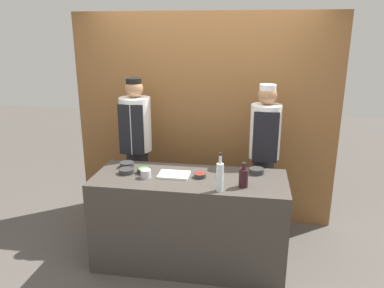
{
  "coord_description": "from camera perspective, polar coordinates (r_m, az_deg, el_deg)",
  "views": [
    {
      "loc": [
        0.54,
        -3.19,
        2.2
      ],
      "look_at": [
        0.0,
        0.14,
        1.17
      ],
      "focal_mm": 35.0,
      "sensor_mm": 36.0,
      "label": 1
    }
  ],
  "objects": [
    {
      "name": "chef_right",
      "position": [
        3.97,
        10.88,
        -2.02
      ],
      "size": [
        0.31,
        0.31,
        1.69
      ],
      "color": "#28282D",
      "rests_on": "ground_plane"
    },
    {
      "name": "bottle_wine",
      "position": [
        3.28,
        7.85,
        -5.08
      ],
      "size": [
        0.08,
        0.08,
        0.22
      ],
      "color": "black",
      "rests_on": "counter"
    },
    {
      "name": "sauce_bowl_brown",
      "position": [
        3.62,
        -10.0,
        -4.08
      ],
      "size": [
        0.14,
        0.14,
        0.04
      ],
      "color": "#2D2D2D",
      "rests_on": "counter"
    },
    {
      "name": "bottle_clear",
      "position": [
        3.16,
        4.27,
        -4.92
      ],
      "size": [
        0.06,
        0.06,
        0.34
      ],
      "color": "silver",
      "rests_on": "counter"
    },
    {
      "name": "ground_plane",
      "position": [
        3.91,
        -0.35,
        -17.3
      ],
      "size": [
        14.0,
        14.0,
        0.0
      ],
      "primitive_type": "plane",
      "color": "#4C4742"
    },
    {
      "name": "sauce_bowl_white",
      "position": [
        3.78,
        -9.89,
        -3.09
      ],
      "size": [
        0.14,
        0.14,
        0.05
      ],
      "color": "#2D2D2D",
      "rests_on": "counter"
    },
    {
      "name": "sauce_bowl_yellow",
      "position": [
        3.61,
        9.8,
        -4.03
      ],
      "size": [
        0.14,
        0.14,
        0.05
      ],
      "color": "#2D2D2D",
      "rests_on": "counter"
    },
    {
      "name": "counter",
      "position": [
        3.68,
        -0.36,
        -11.54
      ],
      "size": [
        1.8,
        0.7,
        0.89
      ],
      "color": "#3D3833",
      "rests_on": "ground_plane"
    },
    {
      "name": "sauce_bowl_green",
      "position": [
        3.61,
        -7.35,
        -3.99
      ],
      "size": [
        0.13,
        0.13,
        0.05
      ],
      "color": "#2D2D2D",
      "rests_on": "counter"
    },
    {
      "name": "chef_left",
      "position": [
        4.16,
        -8.43,
        -0.9
      ],
      "size": [
        0.34,
        0.34,
        1.72
      ],
      "color": "#28282D",
      "rests_on": "ground_plane"
    },
    {
      "name": "cup_steel",
      "position": [
        3.49,
        -7.07,
        -4.51
      ],
      "size": [
        0.1,
        0.1,
        0.08
      ],
      "color": "#B7B7BC",
      "rests_on": "counter"
    },
    {
      "name": "cabinet_wall",
      "position": [
        4.37,
        1.9,
        3.72
      ],
      "size": [
        2.99,
        0.18,
        2.4
      ],
      "color": "brown",
      "rests_on": "ground_plane"
    },
    {
      "name": "sauce_bowl_red",
      "position": [
        3.47,
        1.22,
        -4.76
      ],
      "size": [
        0.11,
        0.11,
        0.04
      ],
      "color": "#2D2D2D",
      "rests_on": "counter"
    },
    {
      "name": "cutting_board",
      "position": [
        3.52,
        -2.76,
        -4.71
      ],
      "size": [
        0.29,
        0.2,
        0.02
      ],
      "color": "white",
      "rests_on": "counter"
    }
  ]
}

